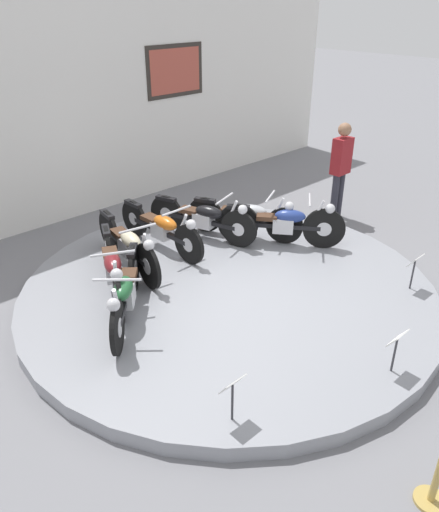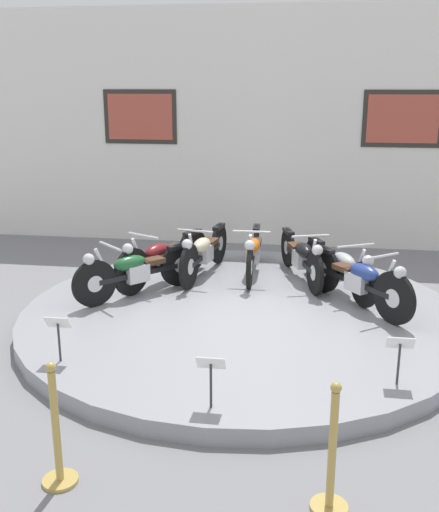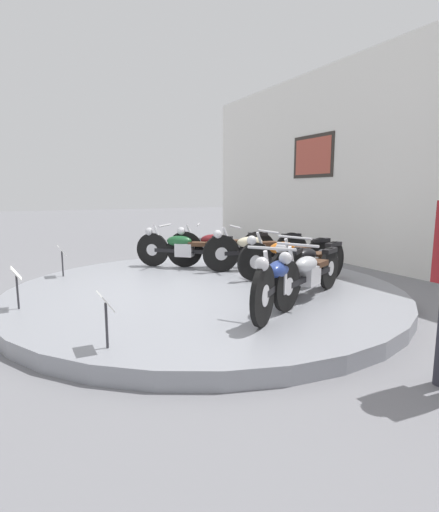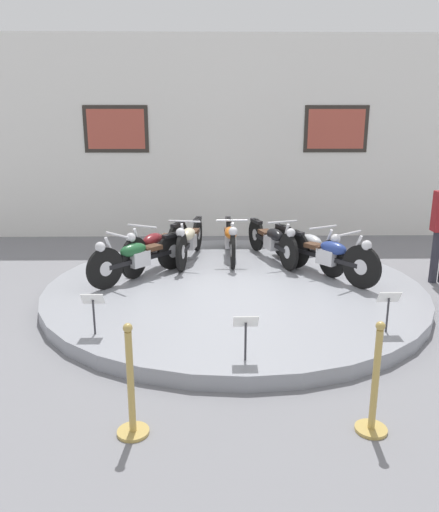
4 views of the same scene
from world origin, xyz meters
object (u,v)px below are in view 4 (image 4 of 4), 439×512
(motorcycle_black, at_px, (272,240))
(stanchion_post_left_of_entry, at_px, (131,398))
(motorcycle_silver, at_px, (307,246))
(info_placard_front_right, at_px, (389,303))
(motorcycle_orange, at_px, (231,238))
(motorcycle_blue, at_px, (328,254))
(motorcycle_cream, at_px, (190,239))
(stanchion_post_right_of_entry, at_px, (374,396))
(info_placard_front_centre, at_px, (246,328))
(info_placard_front_left, at_px, (93,304))
(motorcycle_green, at_px, (138,256))
(motorcycle_maroon, at_px, (156,245))

(motorcycle_black, bearing_deg, stanchion_post_left_of_entry, -110.28)
(motorcycle_silver, relative_size, info_placard_front_right, 3.45)
(motorcycle_silver, bearing_deg, motorcycle_orange, 154.67)
(motorcycle_blue, xyz_separation_m, stanchion_post_left_of_entry, (-2.51, -3.74, -0.23))
(motorcycle_cream, distance_m, motorcycle_blue, 2.44)
(stanchion_post_right_of_entry, bearing_deg, motorcycle_cream, 110.21)
(info_placard_front_centre, height_order, stanchion_post_right_of_entry, stanchion_post_right_of_entry)
(stanchion_post_left_of_entry, bearing_deg, info_placard_front_left, 112.36)
(info_placard_front_right, xyz_separation_m, stanchion_post_right_of_entry, (-0.68, -1.66, -0.21))
(motorcycle_orange, bearing_deg, info_placard_front_centre, -90.01)
(motorcycle_green, height_order, motorcycle_silver, motorcycle_green)
(motorcycle_silver, distance_m, stanchion_post_right_of_entry, 4.35)
(info_placard_front_left, distance_m, stanchion_post_left_of_entry, 1.81)
(motorcycle_silver, xyz_separation_m, motorcycle_blue, (0.21, -0.60, 0.02))
(motorcycle_blue, distance_m, stanchion_post_right_of_entry, 3.77)
(info_placard_front_centre, bearing_deg, info_placard_front_left, 158.16)
(motorcycle_orange, xyz_separation_m, info_placard_front_left, (-1.72, -3.27, -0.01))
(motorcycle_orange, xyz_separation_m, stanchion_post_right_of_entry, (1.03, -4.94, -0.21))
(info_placard_front_left, bearing_deg, motorcycle_silver, 41.83)
(motorcycle_orange, distance_m, stanchion_post_right_of_entry, 5.05)
(motorcycle_black, relative_size, info_placard_front_left, 3.67)
(motorcycle_maroon, distance_m, stanchion_post_left_of_entry, 4.35)
(stanchion_post_right_of_entry, bearing_deg, info_placard_front_right, 67.64)
(motorcycle_maroon, xyz_separation_m, motorcycle_cream, (0.54, 0.44, -0.01))
(motorcycle_black, relative_size, motorcycle_silver, 1.07)
(motorcycle_green, bearing_deg, motorcycle_black, 25.18)
(motorcycle_black, relative_size, motorcycle_blue, 1.16)
(motorcycle_maroon, height_order, stanchion_post_left_of_entry, stanchion_post_left_of_entry)
(motorcycle_black, height_order, motorcycle_blue, motorcycle_blue)
(motorcycle_silver, bearing_deg, motorcycle_cream, 167.51)
(info_placard_front_left, xyz_separation_m, info_placard_front_centre, (1.72, -0.69, 0.00))
(motorcycle_blue, bearing_deg, motorcycle_maroon, 167.59)
(info_placard_front_right, bearing_deg, motorcycle_silver, 99.53)
(info_placard_front_right, bearing_deg, stanchion_post_right_of_entry, -112.36)
(motorcycle_blue, bearing_deg, info_placard_front_left, -147.03)
(motorcycle_blue, relative_size, info_placard_front_left, 3.17)
(motorcycle_black, bearing_deg, motorcycle_green, -154.82)
(stanchion_post_right_of_entry, bearing_deg, motorcycle_orange, 101.81)
(motorcycle_blue, bearing_deg, motorcycle_green, 179.99)
(motorcycle_green, xyz_separation_m, motorcycle_silver, (2.75, 0.60, -0.01))
(motorcycle_cream, bearing_deg, motorcycle_silver, -12.49)
(motorcycle_silver, bearing_deg, info_placard_front_right, -80.47)
(motorcycle_black, distance_m, motorcycle_silver, 0.69)
(motorcycle_black, distance_m, stanchion_post_right_of_entry, 4.79)
(motorcycle_orange, xyz_separation_m, motorcycle_black, (0.73, -0.16, 0.00))
(motorcycle_orange, distance_m, stanchion_post_left_of_entry, 5.05)
(stanchion_post_left_of_entry, bearing_deg, motorcycle_cream, 86.32)
(motorcycle_orange, bearing_deg, motorcycle_green, -141.00)
(motorcycle_maroon, height_order, info_placard_front_left, motorcycle_maroon)
(motorcycle_blue, xyz_separation_m, info_placard_front_right, (0.24, -2.07, -0.03))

